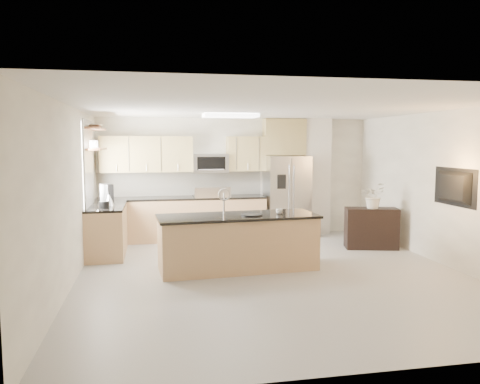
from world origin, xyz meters
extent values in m
plane|color=#A5A19D|center=(0.00, 0.00, 0.00)|extent=(6.50, 6.50, 0.00)
cube|color=silver|center=(0.00, 0.00, 2.60)|extent=(6.00, 6.50, 0.02)
cube|color=white|center=(0.00, 3.25, 1.30)|extent=(6.00, 0.02, 2.60)
cube|color=white|center=(0.00, -3.25, 1.30)|extent=(6.00, 0.02, 2.60)
cube|color=white|center=(-3.00, 0.00, 1.30)|extent=(0.02, 6.50, 2.60)
cube|color=white|center=(3.00, 0.00, 1.30)|extent=(0.02, 6.50, 2.60)
cube|color=tan|center=(-1.23, 2.92, 0.44)|extent=(3.55, 0.65, 0.88)
cube|color=black|center=(-1.23, 2.92, 0.90)|extent=(3.55, 0.66, 0.04)
cube|color=white|center=(-1.23, 3.24, 1.18)|extent=(3.55, 0.02, 0.52)
cube|color=tan|center=(-2.67, 1.85, 0.44)|extent=(0.65, 1.50, 0.88)
cube|color=black|center=(-2.67, 1.85, 0.90)|extent=(0.66, 1.50, 0.04)
cube|color=black|center=(-0.60, 2.92, 0.45)|extent=(0.76, 0.64, 0.90)
cube|color=black|center=(-0.60, 2.92, 0.92)|extent=(0.76, 0.62, 0.03)
cube|color=#B8B8BB|center=(-0.60, 2.62, 1.03)|extent=(0.76, 0.04, 0.22)
cube|color=tan|center=(-1.94, 3.08, 1.83)|extent=(1.92, 0.33, 0.75)
cube|color=tan|center=(0.19, 3.08, 1.83)|extent=(0.82, 0.33, 0.75)
cube|color=#B8B8BB|center=(-0.60, 3.05, 1.63)|extent=(0.76, 0.40, 0.40)
cube|color=black|center=(-0.60, 2.85, 1.63)|extent=(0.60, 0.02, 0.28)
cube|color=#B8B8BB|center=(1.06, 2.88, 0.89)|extent=(0.92, 0.75, 1.78)
cube|color=gray|center=(1.06, 2.50, 0.89)|extent=(0.02, 0.01, 1.69)
cube|color=black|center=(0.84, 2.48, 1.25)|extent=(0.18, 0.03, 0.30)
cube|color=silver|center=(1.82, 3.10, 1.30)|extent=(0.60, 0.30, 2.60)
cube|color=white|center=(-2.98, 1.85, 1.65)|extent=(0.03, 1.05, 1.55)
cube|color=silver|center=(-2.97, 1.85, 1.65)|extent=(0.03, 1.15, 1.65)
cube|color=brown|center=(-2.85, 1.95, 1.95)|extent=(0.30, 1.20, 0.04)
cube|color=brown|center=(-2.85, 1.95, 2.32)|extent=(0.30, 1.20, 0.04)
cube|color=white|center=(-0.40, 1.60, 2.56)|extent=(1.00, 0.50, 0.06)
cube|color=tan|center=(-0.48, 0.41, 0.43)|extent=(2.58, 1.05, 0.86)
cube|color=black|center=(-0.48, 0.41, 0.88)|extent=(2.65, 1.12, 0.04)
cube|color=black|center=(-0.68, 0.41, 0.86)|extent=(0.53, 0.39, 0.01)
cylinder|color=#B8B8BB|center=(-0.68, 0.62, 1.07)|extent=(0.03, 0.03, 0.34)
torus|color=#B8B8BB|center=(-0.68, 0.56, 1.22)|extent=(0.21, 0.03, 0.21)
cube|color=black|center=(2.37, 1.42, 0.40)|extent=(1.07, 0.64, 0.80)
imported|color=silver|center=(0.22, 0.41, 0.94)|extent=(0.13, 0.13, 0.09)
cylinder|color=black|center=(-0.26, 0.35, 0.91)|extent=(0.46, 0.46, 0.02)
cylinder|color=black|center=(-2.67, 1.47, 0.98)|extent=(0.18, 0.18, 0.12)
cylinder|color=silver|center=(-2.67, 1.47, 1.18)|extent=(0.13, 0.13, 0.28)
cone|color=#B8B8BB|center=(-2.62, 1.84, 1.03)|extent=(0.19, 0.19, 0.21)
cylinder|color=black|center=(-2.62, 1.84, 1.14)|extent=(0.04, 0.04, 0.04)
cube|color=black|center=(-2.69, 2.20, 1.10)|extent=(0.27, 0.29, 0.36)
cylinder|color=#B8B8BB|center=(-2.69, 2.14, 1.02)|extent=(0.12, 0.12, 0.13)
imported|color=#B8B8BB|center=(-2.85, 2.05, 2.38)|extent=(0.41, 0.41, 0.08)
imported|color=beige|center=(2.36, 1.37, 1.18)|extent=(0.87, 0.82, 0.76)
imported|color=black|center=(2.91, -0.20, 1.35)|extent=(0.14, 1.08, 0.62)
camera|label=1|loc=(-1.84, -6.98, 2.06)|focal=35.00mm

